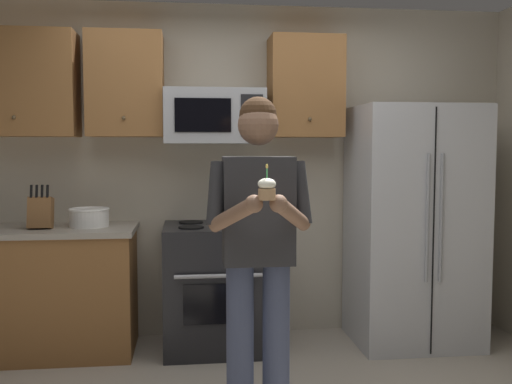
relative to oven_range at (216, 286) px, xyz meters
name	(u,v)px	position (x,y,z in m)	size (l,w,h in m)	color
wall_back	(232,171)	(0.15, 0.39, 0.84)	(4.40, 0.10, 2.60)	#B7AD99
oven_range	(216,286)	(0.00, 0.00, 0.00)	(0.76, 0.70, 0.93)	black
microwave	(214,117)	(0.00, 0.12, 1.26)	(0.74, 0.41, 0.40)	#9EA0A5
refrigerator	(413,225)	(1.50, -0.04, 0.44)	(0.90, 0.75, 1.80)	#B7BABF
cabinet_row_upper	(136,85)	(-0.57, 0.17, 1.49)	(2.78, 0.36, 0.76)	brown
counter_left	(35,291)	(-1.30, 0.02, 0.00)	(1.44, 0.66, 0.92)	brown
knife_block	(41,212)	(-1.23, -0.03, 0.57)	(0.16, 0.15, 0.32)	brown
bowl_large_white	(89,217)	(-0.91, 0.03, 0.53)	(0.29, 0.29, 0.13)	white
person	(258,239)	(0.17, -1.16, 0.53)	(0.60, 0.48, 1.76)	#383F59
cupcake	(267,189)	(0.17, -1.49, 0.83)	(0.09, 0.09, 0.17)	#A87F56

